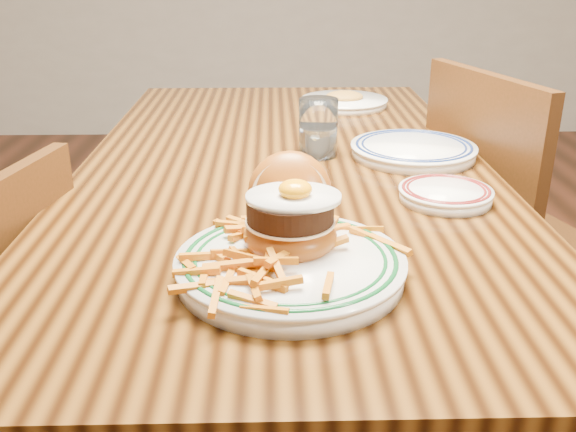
{
  "coord_description": "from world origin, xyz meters",
  "views": [
    {
      "loc": [
        -0.02,
        -1.29,
        1.16
      ],
      "look_at": [
        -0.0,
        -0.47,
        0.82
      ],
      "focal_mm": 40.0,
      "sensor_mm": 36.0,
      "label": 1
    }
  ],
  "objects_px": {
    "main_plate": "(290,244)",
    "chair_right": "(512,247)",
    "side_plate": "(446,193)",
    "table": "(285,202)"
  },
  "relations": [
    {
      "from": "chair_right",
      "to": "table",
      "type": "bearing_deg",
      "value": -5.3
    },
    {
      "from": "table",
      "to": "chair_right",
      "type": "xyz_separation_m",
      "value": [
        0.56,
        0.12,
        -0.17
      ]
    },
    {
      "from": "main_plate",
      "to": "side_plate",
      "type": "relative_size",
      "value": 1.95
    },
    {
      "from": "chair_right",
      "to": "side_plate",
      "type": "height_order",
      "value": "chair_right"
    },
    {
      "from": "table",
      "to": "chair_right",
      "type": "bearing_deg",
      "value": 11.77
    },
    {
      "from": "chair_right",
      "to": "side_plate",
      "type": "bearing_deg",
      "value": 34.26
    },
    {
      "from": "table",
      "to": "chair_right",
      "type": "relative_size",
      "value": 1.74
    },
    {
      "from": "main_plate",
      "to": "chair_right",
      "type": "bearing_deg",
      "value": 48.64
    },
    {
      "from": "table",
      "to": "side_plate",
      "type": "height_order",
      "value": "side_plate"
    },
    {
      "from": "table",
      "to": "chair_right",
      "type": "height_order",
      "value": "chair_right"
    }
  ]
}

